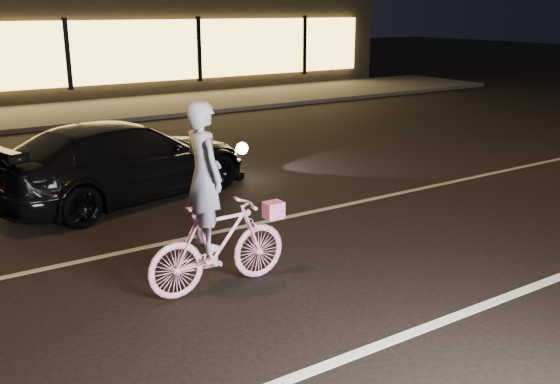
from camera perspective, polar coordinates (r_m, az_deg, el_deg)
ground at (r=8.03m, az=11.19°, el=-5.60°), size 90.00×90.00×0.00m
lane_stripe_near at (r=7.14m, az=19.68°, el=-9.16°), size 60.00×0.12×0.01m
lane_stripe_far at (r=9.46m, az=2.75°, el=-1.85°), size 60.00×0.10×0.01m
sidewalk at (r=19.23m, az=-17.01°, el=7.04°), size 30.00×4.00×0.12m
storefront at (r=24.80m, az=-21.54°, el=13.46°), size 25.40×8.42×4.20m
cyclist at (r=6.72m, az=-5.99°, el=-3.02°), size 1.66×0.57×2.09m
sedan at (r=10.30m, az=-14.07°, el=2.82°), size 4.65×2.78×1.26m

